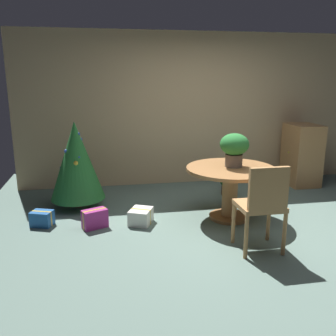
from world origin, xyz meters
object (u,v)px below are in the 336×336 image
Objects in this scene: holiday_tree at (76,161)px; gift_box_blue at (42,218)px; wooden_chair_near at (263,203)px; round_dining_table at (230,181)px; flower_vase at (234,147)px; gift_box_cream at (141,216)px; potted_plant at (228,182)px; gift_box_purple at (95,219)px; wooden_cabinet at (302,155)px.

holiday_tree is 0.98m from gift_box_blue.
wooden_chair_near is 2.76m from gift_box_blue.
flower_vase is (0.05, 0.04, 0.45)m from round_dining_table.
gift_box_cream is 0.99× the size of potted_plant.
gift_box_cream is (0.59, 0.03, -0.02)m from gift_box_purple.
holiday_tree is at bearing 106.17° from gift_box_purple.
wooden_chair_near is (-0.05, -1.04, -0.40)m from flower_vase.
gift_box_cream is at bearing -44.22° from holiday_tree.
potted_plant is at bearing 80.64° from wooden_chair_near.
wooden_chair_near is 2.92m from wooden_cabinet.
round_dining_table is 1.10× the size of wooden_cabinet.
wooden_cabinet reaches higher than gift_box_purple.
gift_box_blue is at bearing 164.24° from gift_box_purple.
round_dining_table is 1.19× the size of wooden_chair_near.
gift_box_purple is (0.24, -0.83, -0.58)m from holiday_tree.
potted_plant reaches higher than gift_box_purple.
wooden_cabinet is (3.80, 0.49, -0.16)m from holiday_tree.
holiday_tree is 2.40m from potted_plant.
gift_box_blue is 2.88m from potted_plant.
holiday_tree is 3.66× the size of gift_box_purple.
flower_vase reaches higher than gift_box_cream.
flower_vase is 2.65m from gift_box_blue.
potted_plant is at bearing 3.35° from holiday_tree.
gift_box_purple reaches higher than gift_box_blue.
wooden_chair_near reaches higher than gift_box_purple.
wooden_chair_near is at bearing -92.66° from flower_vase.
wooden_cabinet is at bearing 20.36° from gift_box_purple.
round_dining_table is at bearing -4.14° from gift_box_blue.
wooden_chair_near is 0.78× the size of holiday_tree.
round_dining_table is 3.40× the size of gift_box_purple.
holiday_tree reaches higher than wooden_cabinet.
holiday_tree is 3.20× the size of potted_plant.
gift_box_blue is at bearing -164.23° from potted_plant.
gift_box_purple is at bearing -177.26° from gift_box_cream.
gift_box_blue is at bearing -165.01° from wooden_cabinet.
round_dining_table is at bearing -22.13° from holiday_tree.
flower_vase is 0.35× the size of holiday_tree.
potted_plant is at bearing 71.37° from round_dining_table.
wooden_cabinet reaches higher than gift_box_blue.
flower_vase reaches higher than round_dining_table.
holiday_tree is (-2.07, 0.78, -0.27)m from flower_vase.
flower_vase reaches higher than wooden_chair_near.
round_dining_table is 2.64× the size of flower_vase.
gift_box_blue is (-0.67, 0.19, -0.02)m from gift_box_purple.
wooden_cabinet reaches higher than round_dining_table.
gift_box_purple is 3.82m from wooden_cabinet.
wooden_chair_near reaches higher than potted_plant.
flower_vase is 0.45× the size of wooden_chair_near.
gift_box_purple reaches higher than gift_box_cream.
flower_vase is 2.19m from wooden_cabinet.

